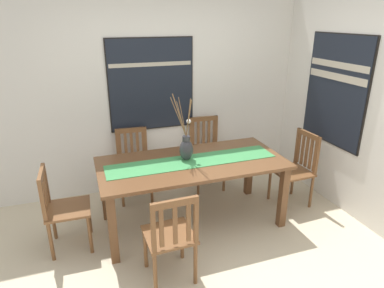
% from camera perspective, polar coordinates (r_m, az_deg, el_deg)
% --- Properties ---
extents(ground_plane, '(6.40, 6.40, 0.03)m').
position_cam_1_polar(ground_plane, '(3.48, 4.65, -19.40)').
color(ground_plane, beige).
extents(wall_back, '(6.40, 0.12, 2.70)m').
position_cam_1_polar(wall_back, '(4.50, -4.40, 9.53)').
color(wall_back, silver).
rests_on(wall_back, ground_plane).
extents(dining_table, '(2.01, 0.95, 0.76)m').
position_cam_1_polar(dining_table, '(3.68, 0.03, -4.38)').
color(dining_table, brown).
rests_on(dining_table, ground_plane).
extents(table_runner, '(1.85, 0.36, 0.01)m').
position_cam_1_polar(table_runner, '(3.64, 0.03, -2.91)').
color(table_runner, '#388447').
rests_on(table_runner, dining_table).
extents(centerpiece_vase, '(0.22, 0.35, 0.73)m').
position_cam_1_polar(centerpiece_vase, '(3.62, -0.99, -0.51)').
color(centerpiece_vase, '#333338').
rests_on(centerpiece_vase, dining_table).
extents(chair_0, '(0.43, 0.43, 0.87)m').
position_cam_1_polar(chair_0, '(3.62, -21.14, -9.93)').
color(chair_0, brown).
rests_on(chair_0, ground_plane).
extents(chair_1, '(0.43, 0.43, 0.89)m').
position_cam_1_polar(chair_1, '(3.00, -3.62, -15.20)').
color(chair_1, brown).
rests_on(chair_1, ground_plane).
extents(chair_2, '(0.44, 0.44, 0.92)m').
position_cam_1_polar(chair_2, '(4.35, 17.25, -3.80)').
color(chair_2, brown).
rests_on(chair_2, ground_plane).
extents(chair_3, '(0.45, 0.45, 0.90)m').
position_cam_1_polar(chair_3, '(4.38, -9.83, -3.08)').
color(chair_3, brown).
rests_on(chair_3, ground_plane).
extents(chair_4, '(0.45, 0.45, 0.96)m').
position_cam_1_polar(chair_4, '(4.60, 2.38, -1.32)').
color(chair_4, brown).
rests_on(chair_4, ground_plane).
extents(painting_on_back_wall, '(1.10, 0.05, 1.16)m').
position_cam_1_polar(painting_on_back_wall, '(4.38, -6.86, 9.92)').
color(painting_on_back_wall, black).
extents(painting_on_side_wall, '(0.05, 0.99, 1.30)m').
position_cam_1_polar(painting_on_side_wall, '(4.40, 23.14, 8.34)').
color(painting_on_side_wall, black).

